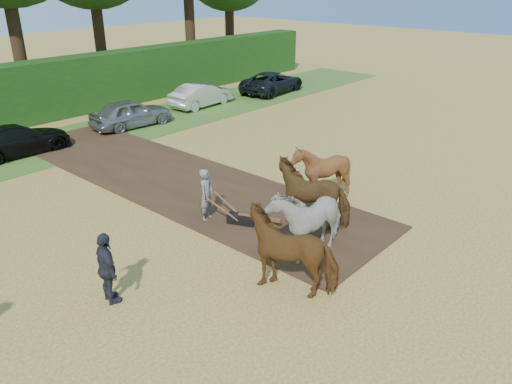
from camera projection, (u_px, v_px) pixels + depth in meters
ground at (298, 259)px, 13.41m from camera, size 120.00×120.00×0.00m
earth_strip at (173, 178)px, 18.68m from camera, size 4.50×17.00×0.05m
grass_verge at (43, 148)px, 21.91m from camera, size 50.00×5.00×0.03m
spectator_far at (107, 269)px, 11.33m from camera, size 0.66×1.12×1.79m
plough_team at (307, 204)px, 14.29m from camera, size 6.63×5.75×2.00m
parked_cars at (86, 124)px, 23.02m from camera, size 31.71×2.93×1.42m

